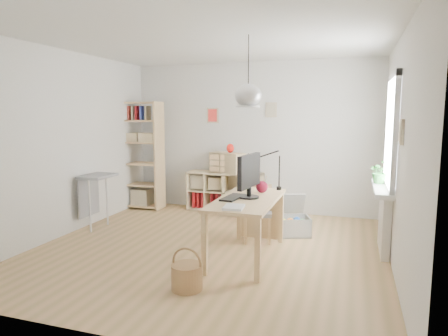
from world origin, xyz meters
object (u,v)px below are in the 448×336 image
(storage_chest, at_px, (291,222))
(monitor, at_px, (249,174))
(tall_bookshelf, at_px, (141,151))
(chair, at_px, (258,209))
(drawer_chest, at_px, (227,163))
(cube_shelf, at_px, (224,194))
(desk, at_px, (247,206))

(storage_chest, height_order, monitor, monitor)
(tall_bookshelf, bearing_deg, monitor, -36.44)
(chair, height_order, drawer_chest, drawer_chest)
(tall_bookshelf, bearing_deg, cube_shelf, 10.19)
(cube_shelf, relative_size, monitor, 2.24)
(tall_bookshelf, relative_size, monitor, 3.20)
(cube_shelf, distance_m, monitor, 2.55)
(monitor, bearing_deg, tall_bookshelf, 150.67)
(desk, xyz_separation_m, storage_chest, (0.37, 1.14, -0.47))
(cube_shelf, xyz_separation_m, tall_bookshelf, (-1.56, -0.28, 0.79))
(desk, bearing_deg, drawer_chest, 113.55)
(chair, distance_m, monitor, 0.91)
(tall_bookshelf, distance_m, storage_chest, 3.20)
(desk, distance_m, chair, 0.74)
(tall_bookshelf, relative_size, drawer_chest, 3.16)
(desk, height_order, monitor, monitor)
(cube_shelf, height_order, monitor, monitor)
(desk, distance_m, cube_shelf, 2.48)
(cube_shelf, height_order, tall_bookshelf, tall_bookshelf)
(cube_shelf, bearing_deg, desk, -65.39)
(desk, xyz_separation_m, cube_shelf, (-1.02, 2.23, -0.36))
(desk, bearing_deg, storage_chest, 71.76)
(cube_shelf, height_order, storage_chest, cube_shelf)
(cube_shelf, distance_m, storage_chest, 1.78)
(tall_bookshelf, xyz_separation_m, monitor, (2.60, -1.92, -0.03))
(desk, height_order, drawer_chest, drawer_chest)
(monitor, xyz_separation_m, drawer_chest, (-0.97, 2.16, -0.15))
(chair, relative_size, monitor, 1.26)
(chair, distance_m, drawer_chest, 1.80)
(tall_bookshelf, bearing_deg, chair, -25.92)
(cube_shelf, relative_size, chair, 1.78)
(chair, bearing_deg, desk, -99.99)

